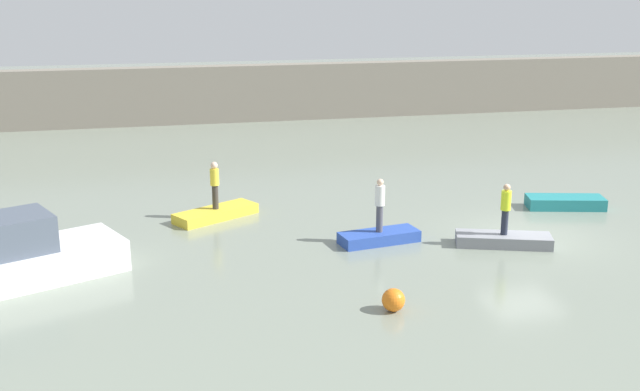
{
  "coord_description": "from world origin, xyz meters",
  "views": [
    {
      "loc": [
        -12.23,
        -22.29,
        8.26
      ],
      "look_at": [
        -6.35,
        3.24,
        0.92
      ],
      "focal_mm": 43.15,
      "sensor_mm": 36.0,
      "label": 1
    }
  ],
  "objects_px": {
    "rowboat_teal": "(565,202)",
    "person_hiviz_shirt": "(506,207)",
    "person_yellow_shirt": "(215,183)",
    "rowboat_blue": "(379,237)",
    "motorboat": "(25,256)",
    "rowboat_yellow": "(216,213)",
    "mooring_buoy": "(393,300)",
    "person_white_shirt": "(380,203)",
    "rowboat_grey": "(503,240)"
  },
  "relations": [
    {
      "from": "rowboat_yellow",
      "to": "rowboat_teal",
      "type": "bearing_deg",
      "value": -37.36
    },
    {
      "from": "person_yellow_shirt",
      "to": "person_white_shirt",
      "type": "height_order",
      "value": "person_white_shirt"
    },
    {
      "from": "rowboat_yellow",
      "to": "person_yellow_shirt",
      "type": "bearing_deg",
      "value": 59.94
    },
    {
      "from": "rowboat_blue",
      "to": "rowboat_grey",
      "type": "distance_m",
      "value": 4.01
    },
    {
      "from": "mooring_buoy",
      "to": "person_white_shirt",
      "type": "bearing_deg",
      "value": 76.68
    },
    {
      "from": "person_yellow_shirt",
      "to": "person_white_shirt",
      "type": "bearing_deg",
      "value": -38.06
    },
    {
      "from": "rowboat_teal",
      "to": "person_yellow_shirt",
      "type": "bearing_deg",
      "value": -172.9
    },
    {
      "from": "rowboat_teal",
      "to": "rowboat_grey",
      "type": "bearing_deg",
      "value": -126.41
    },
    {
      "from": "rowboat_grey",
      "to": "mooring_buoy",
      "type": "height_order",
      "value": "mooring_buoy"
    },
    {
      "from": "motorboat",
      "to": "person_hiviz_shirt",
      "type": "relative_size",
      "value": 3.35
    },
    {
      "from": "rowboat_teal",
      "to": "person_hiviz_shirt",
      "type": "height_order",
      "value": "person_hiviz_shirt"
    },
    {
      "from": "person_yellow_shirt",
      "to": "rowboat_blue",
      "type": "bearing_deg",
      "value": -38.06
    },
    {
      "from": "rowboat_grey",
      "to": "person_yellow_shirt",
      "type": "height_order",
      "value": "person_yellow_shirt"
    },
    {
      "from": "person_hiviz_shirt",
      "to": "motorboat",
      "type": "bearing_deg",
      "value": 178.82
    },
    {
      "from": "rowboat_teal",
      "to": "person_hiviz_shirt",
      "type": "relative_size",
      "value": 1.69
    },
    {
      "from": "rowboat_yellow",
      "to": "rowboat_blue",
      "type": "xyz_separation_m",
      "value": [
        4.94,
        -3.87,
        0.01
      ]
    },
    {
      "from": "person_yellow_shirt",
      "to": "person_hiviz_shirt",
      "type": "relative_size",
      "value": 1.03
    },
    {
      "from": "motorboat",
      "to": "rowboat_yellow",
      "type": "distance_m",
      "value": 7.54
    },
    {
      "from": "motorboat",
      "to": "rowboat_blue",
      "type": "relative_size",
      "value": 2.15
    },
    {
      "from": "mooring_buoy",
      "to": "rowboat_grey",
      "type": "bearing_deg",
      "value": 38.78
    },
    {
      "from": "rowboat_grey",
      "to": "person_hiviz_shirt",
      "type": "distance_m",
      "value": 1.12
    },
    {
      "from": "rowboat_yellow",
      "to": "person_yellow_shirt",
      "type": "relative_size",
      "value": 1.8
    },
    {
      "from": "person_hiviz_shirt",
      "to": "rowboat_yellow",
      "type": "bearing_deg",
      "value": 150.02
    },
    {
      "from": "rowboat_teal",
      "to": "person_hiviz_shirt",
      "type": "distance_m",
      "value": 5.49
    },
    {
      "from": "rowboat_blue",
      "to": "rowboat_teal",
      "type": "xyz_separation_m",
      "value": [
        8.0,
        2.21,
        0.03
      ]
    },
    {
      "from": "motorboat",
      "to": "rowboat_teal",
      "type": "relative_size",
      "value": 1.98
    },
    {
      "from": "motorboat",
      "to": "rowboat_yellow",
      "type": "xyz_separation_m",
      "value": [
        5.83,
        4.76,
        -0.55
      ]
    },
    {
      "from": "mooring_buoy",
      "to": "rowboat_blue",
      "type": "bearing_deg",
      "value": 76.68
    },
    {
      "from": "rowboat_blue",
      "to": "person_hiviz_shirt",
      "type": "distance_m",
      "value": 4.16
    },
    {
      "from": "rowboat_yellow",
      "to": "person_yellow_shirt",
      "type": "height_order",
      "value": "person_yellow_shirt"
    },
    {
      "from": "person_yellow_shirt",
      "to": "person_white_shirt",
      "type": "relative_size",
      "value": 0.97
    },
    {
      "from": "motorboat",
      "to": "person_yellow_shirt",
      "type": "relative_size",
      "value": 3.25
    },
    {
      "from": "person_hiviz_shirt",
      "to": "mooring_buoy",
      "type": "relative_size",
      "value": 2.75
    },
    {
      "from": "rowboat_blue",
      "to": "person_white_shirt",
      "type": "distance_m",
      "value": 1.17
    },
    {
      "from": "person_white_shirt",
      "to": "mooring_buoy",
      "type": "xyz_separation_m",
      "value": [
        -1.25,
        -5.27,
        -1.05
      ]
    },
    {
      "from": "mooring_buoy",
      "to": "motorboat",
      "type": "bearing_deg",
      "value": 155.32
    },
    {
      "from": "rowboat_grey",
      "to": "rowboat_teal",
      "type": "distance_m",
      "value": 5.38
    },
    {
      "from": "rowboat_yellow",
      "to": "person_hiviz_shirt",
      "type": "bearing_deg",
      "value": -60.04
    },
    {
      "from": "person_yellow_shirt",
      "to": "motorboat",
      "type": "bearing_deg",
      "value": -140.79
    },
    {
      "from": "motorboat",
      "to": "rowboat_yellow",
      "type": "bearing_deg",
      "value": 39.21
    },
    {
      "from": "motorboat",
      "to": "person_white_shirt",
      "type": "xyz_separation_m",
      "value": [
        10.77,
        0.89,
        0.63
      ]
    },
    {
      "from": "rowboat_blue",
      "to": "rowboat_teal",
      "type": "distance_m",
      "value": 8.3
    },
    {
      "from": "rowboat_teal",
      "to": "person_white_shirt",
      "type": "height_order",
      "value": "person_white_shirt"
    },
    {
      "from": "person_yellow_shirt",
      "to": "person_white_shirt",
      "type": "xyz_separation_m",
      "value": [
        4.94,
        -3.87,
        0.03
      ]
    },
    {
      "from": "rowboat_yellow",
      "to": "rowboat_grey",
      "type": "relative_size",
      "value": 1.03
    },
    {
      "from": "motorboat",
      "to": "person_white_shirt",
      "type": "relative_size",
      "value": 3.16
    },
    {
      "from": "rowboat_teal",
      "to": "rowboat_yellow",
      "type": "bearing_deg",
      "value": -172.9
    },
    {
      "from": "rowboat_grey",
      "to": "rowboat_blue",
      "type": "bearing_deg",
      "value": -177.95
    },
    {
      "from": "rowboat_yellow",
      "to": "person_white_shirt",
      "type": "bearing_deg",
      "value": -68.13
    },
    {
      "from": "motorboat",
      "to": "rowboat_grey",
      "type": "bearing_deg",
      "value": -1.18
    }
  ]
}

